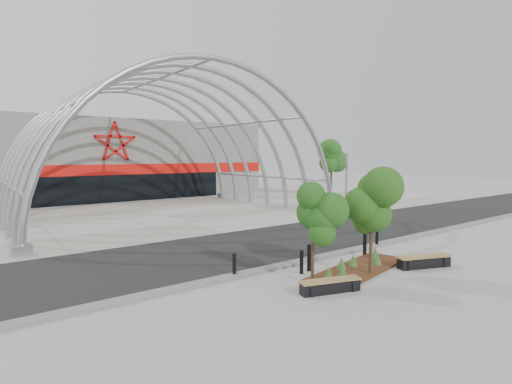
# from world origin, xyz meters

# --- Properties ---
(ground) EXTENTS (140.00, 140.00, 0.00)m
(ground) POSITION_xyz_m (0.00, 0.00, 0.00)
(ground) COLOR gray
(ground) RESTS_ON ground
(road) EXTENTS (140.00, 7.00, 0.02)m
(road) POSITION_xyz_m (0.00, 3.50, 0.01)
(road) COLOR black
(road) RESTS_ON ground
(forecourt) EXTENTS (60.00, 17.00, 0.04)m
(forecourt) POSITION_xyz_m (0.00, 15.50, 0.02)
(forecourt) COLOR #9B968C
(forecourt) RESTS_ON ground
(kerb) EXTENTS (60.00, 0.50, 0.12)m
(kerb) POSITION_xyz_m (0.00, -0.25, 0.06)
(kerb) COLOR slate
(kerb) RESTS_ON ground
(arena_building) EXTENTS (34.00, 15.24, 8.00)m
(arena_building) POSITION_xyz_m (0.00, 33.45, 3.99)
(arena_building) COLOR slate
(arena_building) RESTS_ON ground
(vault_canopy) EXTENTS (20.80, 15.80, 20.36)m
(vault_canopy) POSITION_xyz_m (0.00, 15.50, 0.02)
(vault_canopy) COLOR #9FA5A9
(vault_canopy) RESTS_ON ground
(planting_bed) EXTENTS (5.57, 2.65, 0.57)m
(planting_bed) POSITION_xyz_m (0.10, -2.40, 0.14)
(planting_bed) COLOR #3E180D
(planting_bed) RESTS_ON ground
(signal_pole) EXTENTS (0.13, 0.65, 4.60)m
(signal_pole) POSITION_xyz_m (11.31, 7.68, 2.41)
(signal_pole) COLOR gray
(signal_pole) RESTS_ON ground
(street_tree_0) EXTENTS (1.49, 1.49, 3.39)m
(street_tree_0) POSITION_xyz_m (-2.43, -2.47, 2.44)
(street_tree_0) COLOR #331E19
(street_tree_0) RESTS_ON ground
(street_tree_1) EXTENTS (1.53, 1.53, 3.61)m
(street_tree_1) POSITION_xyz_m (0.00, -3.07, 2.59)
(street_tree_1) COLOR #312614
(street_tree_1) RESTS_ON ground
(bench_0) EXTENTS (2.14, 1.08, 0.44)m
(bench_0) POSITION_xyz_m (-2.60, -3.45, 0.21)
(bench_0) COLOR black
(bench_0) RESTS_ON ground
(bench_1) EXTENTS (2.32, 1.29, 0.48)m
(bench_1) POSITION_xyz_m (2.57, -3.72, 0.23)
(bench_1) COLOR black
(bench_1) RESTS_ON ground
(bollard_0) EXTENTS (0.14, 0.14, 0.88)m
(bollard_0) POSITION_xyz_m (-4.15, -0.17, 0.44)
(bollard_0) COLOR black
(bollard_0) RESTS_ON ground
(bollard_1) EXTENTS (0.17, 0.17, 1.05)m
(bollard_1) POSITION_xyz_m (-1.43, -1.30, 0.52)
(bollard_1) COLOR black
(bollard_1) RESTS_ON ground
(bollard_2) EXTENTS (0.14, 0.14, 0.91)m
(bollard_2) POSITION_xyz_m (-1.91, -1.37, 0.45)
(bollard_2) COLOR black
(bollard_2) RESTS_ON ground
(bollard_3) EXTENTS (0.16, 0.16, 1.01)m
(bollard_3) POSITION_xyz_m (2.13, -1.17, 0.51)
(bollard_3) COLOR black
(bollard_3) RESTS_ON ground
(bollard_4) EXTENTS (0.15, 0.15, 0.94)m
(bollard_4) POSITION_xyz_m (4.14, -0.34, 0.47)
(bollard_4) COLOR black
(bollard_4) RESTS_ON ground
(bg_tree_1) EXTENTS (2.70, 2.70, 5.91)m
(bg_tree_1) POSITION_xyz_m (21.00, 18.00, 4.25)
(bg_tree_1) COLOR black
(bg_tree_1) RESTS_ON ground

